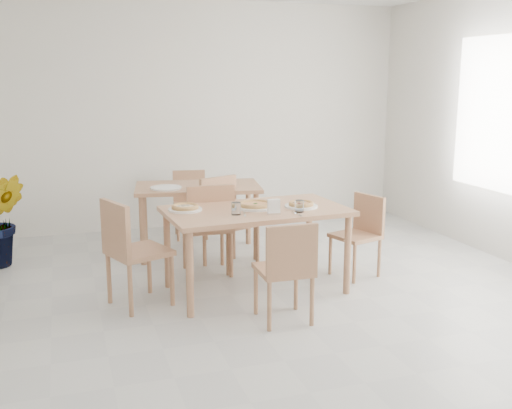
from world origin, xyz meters
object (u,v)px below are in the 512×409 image
object	(u,v)px
chair_back_s	(209,223)
chair_back_n	(190,199)
pizza_margherita	(255,204)
napkin_holder	(274,207)
plate_mushroom	(185,209)
chair_south	(287,265)
second_table	(198,195)
chair_north	(225,215)
plate_empty	(166,188)
pizza_mushroom	(185,207)
plate_pepperoni	(301,206)
chair_east	(361,229)
chair_west	(129,246)
tumbler_a	(299,206)
tumbler_b	(236,209)
plate_margherita	(255,207)
pizza_pepperoni	(301,204)
main_table	(256,217)

from	to	relation	value
chair_back_s	chair_back_n	world-z (taller)	chair_back_s
pizza_margherita	napkin_holder	xyz separation A→B (m)	(0.07, -0.29, 0.03)
plate_mushroom	pizza_margherita	distance (m)	0.62
chair_south	second_table	xyz separation A→B (m)	(-0.23, 2.05, 0.18)
chair_north	napkin_holder	xyz separation A→B (m)	(0.13, -1.06, 0.29)
second_table	plate_empty	size ratio (longest dim) A/B	4.38
plate_empty	pizza_mushroom	bearing A→B (deg)	-90.98
second_table	plate_pepperoni	bearing A→B (deg)	-55.36
plate_mushroom	chair_back_n	world-z (taller)	chair_back_n
chair_east	plate_empty	distance (m)	2.02
chair_west	tumbler_a	world-z (taller)	chair_west
tumbler_b	plate_empty	world-z (taller)	tumbler_b
pizza_mushroom	pizza_margherita	bearing A→B (deg)	-8.33
chair_east	tumbler_b	bearing A→B (deg)	-95.24
plate_margherita	pizza_pepperoni	xyz separation A→B (m)	(0.39, -0.10, 0.02)
tumbler_b	second_table	size ratio (longest dim) A/B	0.07
chair_east	tumbler_a	size ratio (longest dim) A/B	7.65
pizza_pepperoni	plate_empty	world-z (taller)	pizza_pepperoni
main_table	plate_mushroom	distance (m)	0.62
chair_north	pizza_margherita	world-z (taller)	chair_north
tumbler_a	napkin_holder	xyz separation A→B (m)	(-0.24, -0.01, 0.01)
plate_mushroom	plate_pepperoni	size ratio (longest dim) A/B	1.00
chair_back_s	plate_empty	world-z (taller)	chair_back_s
tumbler_a	chair_east	bearing A→B (deg)	24.19
chair_back_n	main_table	bearing A→B (deg)	-78.69
pizza_pepperoni	chair_back_s	xyz separation A→B (m)	(-0.70, 0.60, -0.26)
chair_south	chair_back_s	xyz separation A→B (m)	(-0.29, 1.31, 0.05)
napkin_holder	tumbler_a	bearing A→B (deg)	9.94
main_table	plate_empty	bearing A→B (deg)	112.36
plate_pepperoni	napkin_holder	size ratio (longest dim) A/B	2.28
chair_south	second_table	size ratio (longest dim) A/B	0.58
plate_pepperoni	second_table	xyz separation A→B (m)	(-0.63, 1.34, -0.11)
plate_pepperoni	chair_back_s	xyz separation A→B (m)	(-0.70, 0.60, -0.24)
pizza_pepperoni	tumbler_b	bearing A→B (deg)	-170.93
chair_west	chair_back_s	world-z (taller)	chair_west
plate_margherita	tumbler_b	bearing A→B (deg)	-139.58
chair_south	chair_back_s	distance (m)	1.34
tumbler_b	chair_back_s	distance (m)	0.76
plate_margherita	plate_empty	bearing A→B (deg)	116.90
main_table	pizza_margherita	xyz separation A→B (m)	(0.01, 0.03, 0.11)
plate_mushroom	second_table	distance (m)	1.22
chair_east	plate_mushroom	world-z (taller)	chair_east
chair_south	pizza_mushroom	bearing A→B (deg)	-55.37
pizza_margherita	tumbler_a	size ratio (longest dim) A/B	3.39
main_table	napkin_holder	distance (m)	0.30
chair_south	plate_empty	size ratio (longest dim) A/B	2.53
chair_east	plate_mushroom	xyz separation A→B (m)	(-1.70, 0.01, 0.31)
chair_south	pizza_mushroom	distance (m)	1.12
tumbler_b	chair_north	bearing A→B (deg)	80.08
chair_south	plate_margherita	size ratio (longest dim) A/B	2.37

